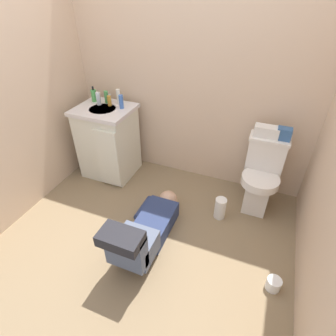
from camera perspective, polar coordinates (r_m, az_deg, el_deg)
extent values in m
cube|color=#826C4D|center=(2.59, -4.08, -13.93)|extent=(3.04, 3.12, 0.04)
cube|color=beige|center=(2.81, 5.09, 20.00)|extent=(2.70, 0.08, 2.40)
cube|color=silver|center=(2.84, 18.37, -4.88)|extent=(0.22, 0.30, 0.38)
cylinder|color=silver|center=(2.68, 18.96, -2.56)|extent=(0.35, 0.35, 0.08)
cube|color=silver|center=(2.74, 20.07, 2.53)|extent=(0.34, 0.17, 0.34)
cube|color=silver|center=(2.65, 20.87, 5.87)|extent=(0.36, 0.19, 0.03)
cube|color=silver|center=(3.16, -12.47, 5.16)|extent=(0.56, 0.48, 0.78)
cube|color=silver|center=(2.98, -13.49, 11.95)|extent=(0.60, 0.52, 0.04)
cylinder|color=silver|center=(2.97, -13.69, 11.71)|extent=(0.28, 0.28, 0.05)
cube|color=silver|center=(2.92, -12.61, 1.92)|extent=(0.26, 0.03, 0.66)
cylinder|color=silver|center=(3.06, -12.21, 14.18)|extent=(0.02, 0.02, 0.10)
cube|color=navy|center=(2.54, -2.83, -11.57)|extent=(0.29, 0.52, 0.17)
sphere|color=tan|center=(2.75, 0.02, -6.77)|extent=(0.19, 0.19, 0.19)
cube|color=#515B70|center=(2.27, -6.81, -16.07)|extent=(0.31, 0.28, 0.20)
cube|color=#515B70|center=(2.10, -8.89, -16.75)|extent=(0.31, 0.12, 0.32)
cube|color=black|center=(1.94, -10.03, -14.53)|extent=(0.31, 0.19, 0.09)
cylinder|color=navy|center=(2.72, -5.09, -8.51)|extent=(0.08, 0.30, 0.08)
cube|color=silver|center=(2.62, 20.20, 7.32)|extent=(0.22, 0.11, 0.10)
cube|color=#33598C|center=(2.63, 23.44, 6.68)|extent=(0.12, 0.09, 0.11)
cylinder|color=#4AA04D|center=(3.15, -15.45, 14.59)|extent=(0.06, 0.06, 0.13)
cylinder|color=black|center=(3.12, -15.69, 16.01)|extent=(0.02, 0.02, 0.04)
cylinder|color=silver|center=(3.04, -14.55, 14.07)|extent=(0.05, 0.05, 0.14)
cylinder|color=#4D9D51|center=(3.08, -12.95, 14.49)|extent=(0.04, 0.04, 0.13)
cylinder|color=gold|center=(3.00, -12.35, 13.77)|extent=(0.04, 0.04, 0.11)
cylinder|color=white|center=(3.02, -10.48, 14.66)|extent=(0.04, 0.04, 0.16)
cylinder|color=#3D67B6|center=(2.90, -9.91, 13.70)|extent=(0.05, 0.05, 0.14)
cylinder|color=white|center=(2.69, 11.01, -8.37)|extent=(0.11, 0.11, 0.22)
cylinder|color=white|center=(2.36, 21.49, -21.94)|extent=(0.11, 0.11, 0.10)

